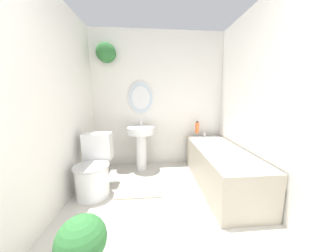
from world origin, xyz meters
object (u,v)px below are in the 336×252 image
object	(u,v)px
pedestal_sink	(141,140)
bathtub	(219,166)
potted_plant	(82,246)
shampoo_bottle	(197,127)
toilet	(94,170)

from	to	relation	value
pedestal_sink	bathtub	size ratio (longest dim) A/B	0.51
potted_plant	bathtub	bearing A→B (deg)	39.50
shampoo_bottle	potted_plant	distance (m)	2.36
bathtub	shampoo_bottle	bearing A→B (deg)	101.11
shampoo_bottle	potted_plant	xyz separation A→B (m)	(-1.29, -1.92, -0.44)
toilet	potted_plant	size ratio (longest dim) A/B	1.59
toilet	potted_plant	world-z (taller)	toilet
toilet	shampoo_bottle	size ratio (longest dim) A/B	3.57
toilet	bathtub	world-z (taller)	toilet
toilet	bathtub	bearing A→B (deg)	1.85
toilet	pedestal_sink	size ratio (longest dim) A/B	0.89
pedestal_sink	shampoo_bottle	distance (m)	1.03
toilet	shampoo_bottle	distance (m)	1.81
toilet	shampoo_bottle	xyz separation A→B (m)	(1.58, 0.79, 0.39)
bathtub	potted_plant	size ratio (longest dim) A/B	3.50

